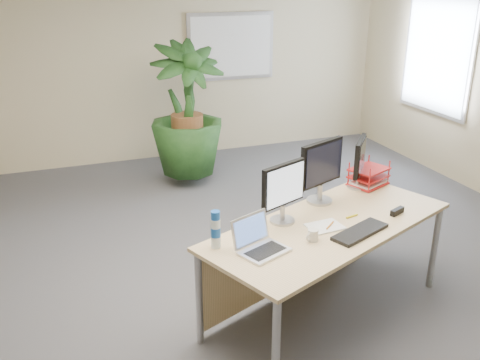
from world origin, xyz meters
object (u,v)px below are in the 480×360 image
object	(u,v)px
monitor_left	(283,189)
laptop	(258,242)
floor_plant	(187,126)
desk	(317,238)
monitor_right	(321,168)

from	to	relation	value
monitor_left	laptop	distance (m)	0.52
floor_plant	monitor_left	distance (m)	2.98
desk	monitor_left	distance (m)	0.52
monitor_left	monitor_right	distance (m)	0.50
floor_plant	desk	bearing A→B (deg)	-85.68
monitor_left	floor_plant	bearing A→B (deg)	89.05
laptop	monitor_right	bearing A→B (deg)	36.60
monitor_right	laptop	distance (m)	1.00
desk	monitor_left	xyz separation A→B (m)	(-0.28, 0.05, 0.43)
desk	floor_plant	world-z (taller)	floor_plant
floor_plant	laptop	bearing A→B (deg)	-96.67
floor_plant	monitor_right	bearing A→B (deg)	-81.76
monitor_left	laptop	bearing A→B (deg)	-134.63
monitor_left	monitor_right	xyz separation A→B (m)	(0.44, 0.24, 0.03)
desk	monitor_right	xyz separation A→B (m)	(0.17, 0.29, 0.46)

